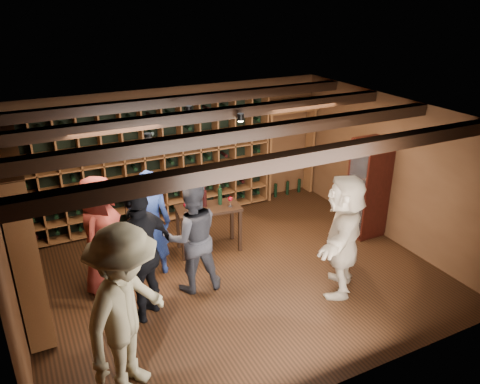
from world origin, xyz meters
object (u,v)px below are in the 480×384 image
guest_beige (343,235)px  man_blue_shirt (150,223)px  man_grey_suit (192,237)px  tasting_table (208,212)px  guest_red_floral (101,235)px  display_cabinet (368,190)px  guest_khaki (127,312)px  guest_woman_black (142,254)px

guest_beige → man_blue_shirt: bearing=-82.8°
man_grey_suit → tasting_table: 1.13m
guest_red_floral → display_cabinet: bearing=-61.0°
man_blue_shirt → guest_red_floral: bearing=29.0°
man_blue_shirt → tasting_table: man_blue_shirt is taller
man_blue_shirt → man_grey_suit: man_blue_shirt is taller
guest_khaki → guest_beige: guest_khaki is taller
man_blue_shirt → guest_beige: bearing=163.4°
man_grey_suit → guest_khaki: 1.98m
tasting_table → guest_beige: bearing=-49.0°
guest_red_floral → guest_woman_black: (0.36, -0.86, 0.05)m
man_blue_shirt → guest_khaki: (-0.88, -2.17, 0.15)m
display_cabinet → guest_khaki: bearing=-160.0°
man_grey_suit → guest_khaki: (-1.29, -1.49, 0.16)m
guest_woman_black → tasting_table: size_ratio=1.70×
guest_khaki → tasting_table: (1.93, 2.42, -0.29)m
display_cabinet → guest_beige: bearing=-140.9°
guest_woman_black → tasting_table: bearing=-175.3°
guest_red_floral → guest_woman_black: bearing=-124.1°
guest_red_floral → tasting_table: (1.80, 0.38, -0.18)m
man_blue_shirt → guest_khaki: bearing=87.3°
guest_woman_black → guest_khaki: (-0.48, -1.18, 0.06)m
guest_red_floral → tasting_table: bearing=-45.0°
guest_red_floral → guest_beige: guest_beige is taller
tasting_table → guest_red_floral: bearing=-160.6°
tasting_table → guest_woman_black: bearing=-131.9°
display_cabinet → guest_khaki: (-4.69, -1.70, 0.15)m
display_cabinet → guest_red_floral: size_ratio=0.98×
display_cabinet → guest_beige: (-1.49, -1.21, 0.05)m
tasting_table → guest_khaki: bearing=-121.0°
man_blue_shirt → tasting_table: 1.08m
guest_woman_black → guest_khaki: guest_khaki is taller
display_cabinet → tasting_table: 2.85m
guest_khaki → tasting_table: guest_khaki is taller
display_cabinet → guest_woman_black: bearing=-172.9°
guest_red_floral → man_blue_shirt: bearing=-47.1°
man_blue_shirt → guest_khaki: size_ratio=0.85×
guest_red_floral → tasting_table: size_ratio=1.60×
guest_woman_black → tasting_table: (1.44, 1.23, -0.23)m
guest_woman_black → man_grey_suit: bearing=164.8°
guest_red_floral → guest_beige: size_ratio=0.98×
man_grey_suit → guest_red_floral: bearing=-18.2°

